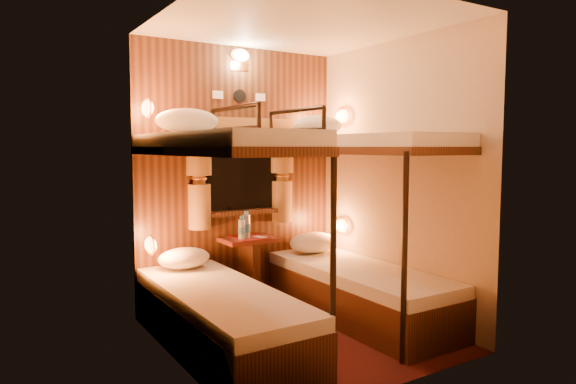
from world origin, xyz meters
TOP-DOWN VIEW (x-y plane):
  - floor at (0.00, 0.00)m, footprint 2.10×2.10m
  - ceiling at (0.00, 0.00)m, footprint 2.10×2.10m
  - wall_back at (0.00, 1.05)m, footprint 2.40×0.00m
  - wall_front at (0.00, -1.05)m, footprint 2.40×0.00m
  - wall_left at (-1.00, 0.00)m, footprint 0.00×2.40m
  - wall_right at (1.00, 0.00)m, footprint 0.00×2.40m
  - back_panel at (0.00, 1.04)m, footprint 2.00×0.03m
  - bunk_left at (-0.65, 0.07)m, footprint 0.72×1.90m
  - bunk_right at (0.65, 0.07)m, footprint 0.72×1.90m
  - window at (0.00, 1.00)m, footprint 1.00×0.12m
  - curtains at (0.00, 0.97)m, footprint 1.10×0.22m
  - back_fixtures at (0.00, 1.00)m, footprint 0.54×0.09m
  - reading_lamps at (-0.00, 0.70)m, footprint 2.00×0.20m
  - table at (0.00, 0.85)m, footprint 0.50×0.34m
  - bottle_left at (-0.11, 0.78)m, footprint 0.06×0.06m
  - bottle_right at (-0.04, 0.82)m, footprint 0.07×0.07m
  - sachet_a at (0.10, 0.77)m, footprint 0.10×0.09m
  - sachet_b at (0.07, 0.83)m, footprint 0.10×0.09m
  - pillow_lower_left at (-0.65, 0.79)m, footprint 0.45×0.32m
  - pillow_lower_right at (0.65, 0.75)m, footprint 0.50×0.36m
  - pillow_upper_left at (-0.65, 0.66)m, footprint 0.52×0.37m
  - pillow_upper_right at (0.65, 0.68)m, footprint 0.49×0.35m

SIDE VIEW (x-z plane):
  - floor at x=0.00m, z-range 0.00..0.00m
  - table at x=0.00m, z-range 0.09..0.74m
  - pillow_lower_left at x=-0.65m, z-range 0.46..0.63m
  - pillow_lower_right at x=0.65m, z-range 0.46..0.65m
  - bunk_left at x=-0.65m, z-range -0.35..1.47m
  - bunk_right at x=0.65m, z-range -0.35..1.47m
  - sachet_b at x=0.07m, z-range 0.65..0.66m
  - sachet_a at x=0.10m, z-range 0.65..0.66m
  - bottle_left at x=-0.11m, z-range 0.64..0.85m
  - bottle_right at x=-0.04m, z-range 0.63..0.88m
  - window at x=0.00m, z-range 0.79..1.58m
  - wall_back at x=0.00m, z-range 0.00..2.40m
  - wall_front at x=0.00m, z-range 0.00..2.40m
  - wall_left at x=-1.00m, z-range 0.00..2.40m
  - wall_right at x=1.00m, z-range 0.00..2.40m
  - back_panel at x=0.00m, z-range 0.00..2.40m
  - reading_lamps at x=0.00m, z-range 0.62..1.86m
  - curtains at x=0.00m, z-range 0.76..1.76m
  - pillow_upper_right at x=0.65m, z-range 1.59..1.78m
  - pillow_upper_left at x=-0.65m, z-range 1.59..1.79m
  - back_fixtures at x=0.00m, z-range 2.00..2.49m
  - ceiling at x=0.00m, z-range 2.40..2.40m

